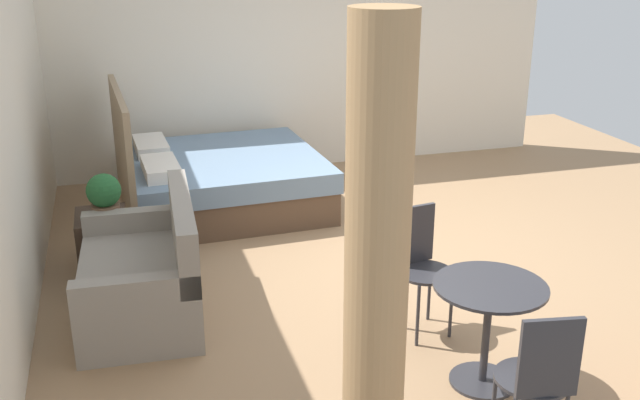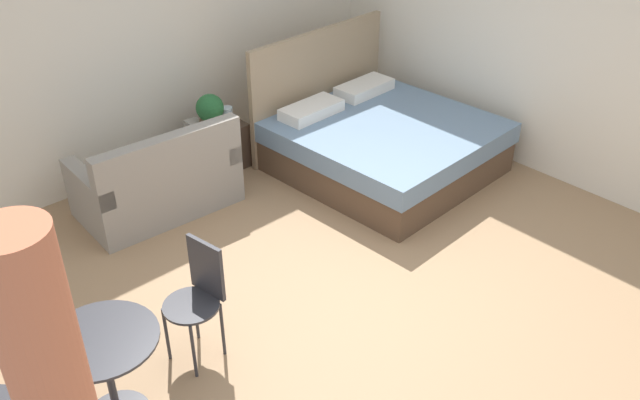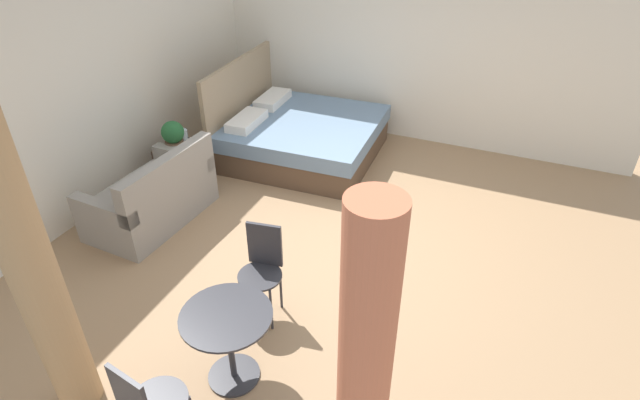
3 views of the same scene
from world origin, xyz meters
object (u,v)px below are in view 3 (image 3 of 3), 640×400
vase (183,136)px  cafe_chair_near_couch (262,263)px  bed (300,135)px  couch (153,198)px  nightstand (180,163)px  balcony_table (229,334)px  potted_plant (173,135)px

vase → cafe_chair_near_couch: (-1.79, -2.14, -0.02)m
bed → couch: bearing=158.3°
cafe_chair_near_couch → nightstand: bearing=52.2°
bed → nightstand: (-1.23, 1.15, -0.07)m
couch → balcony_table: size_ratio=2.10×
nightstand → balcony_table: balcony_table is taller
couch → vase: 1.09m
nightstand → balcony_table: size_ratio=0.77×
couch → vase: size_ratio=8.45×
vase → potted_plant: bearing=-172.5°
bed → vase: 1.60m
couch → cafe_chair_near_couch: bearing=-112.5°
couch → bed: bearing=-21.7°
bed → balcony_table: size_ratio=2.98×
vase → cafe_chair_near_couch: bearing=-130.0°
potted_plant → vase: (0.22, 0.03, -0.12)m
balcony_table → cafe_chair_near_couch: cafe_chair_near_couch is taller
bed → vase: (-1.11, 1.13, 0.26)m
bed → potted_plant: bed is taller
bed → couch: size_ratio=1.42×
balcony_table → couch: bearing=52.2°
balcony_table → vase: bearing=41.4°
bed → balcony_table: 3.85m
bed → couch: 2.30m
bed → cafe_chair_near_couch: bed is taller
couch → balcony_table: bearing=-127.8°
couch → vase: (1.02, 0.28, 0.28)m
vase → balcony_table: size_ratio=0.25×
couch → potted_plant: bearing=17.2°
couch → cafe_chair_near_couch: size_ratio=1.61×
couch → balcony_table: couch is taller
couch → potted_plant: size_ratio=3.80×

